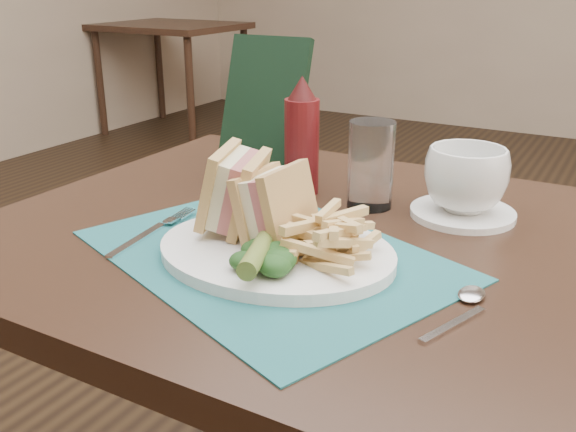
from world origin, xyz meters
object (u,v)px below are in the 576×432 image
object	(u,v)px
sandwich_half_b	(261,201)
ketchup_bottle	(302,136)
sandwich_half_a	(218,188)
drinking_glass	(371,165)
saucer	(462,213)
placemat	(268,255)
plate	(276,252)
coffee_cup	(466,179)
table_bg_left	(173,79)
check_presenter	(264,108)

from	to	relation	value
sandwich_half_b	ketchup_bottle	size ratio (longest dim) A/B	0.52
sandwich_half_a	drinking_glass	distance (m)	0.25
saucer	placemat	bearing A→B (deg)	-124.25
placemat	sandwich_half_a	world-z (taller)	sandwich_half_a
plate	sandwich_half_a	world-z (taller)	sandwich_half_a
plate	ketchup_bottle	xyz separation A→B (m)	(-0.09, 0.24, 0.08)
coffee_cup	drinking_glass	distance (m)	0.14
table_bg_left	sandwich_half_b	xyz separation A→B (m)	(2.53, -2.91, 0.44)
coffee_cup	saucer	bearing A→B (deg)	0.00
drinking_glass	check_presenter	world-z (taller)	check_presenter
sandwich_half_a	sandwich_half_b	world-z (taller)	sandwich_half_a
placemat	sandwich_half_a	xyz separation A→B (m)	(-0.08, 0.01, 0.07)
sandwich_half_b	ketchup_bottle	bearing A→B (deg)	109.16
plate	coffee_cup	bearing A→B (deg)	55.26
sandwich_half_b	ketchup_bottle	distance (m)	0.23
placemat	plate	bearing A→B (deg)	-17.21
drinking_glass	sandwich_half_a	bearing A→B (deg)	-119.64
check_presenter	saucer	bearing A→B (deg)	-7.84
saucer	coffee_cup	xyz separation A→B (m)	(0.00, 0.00, 0.05)
saucer	drinking_glass	bearing A→B (deg)	-168.81
coffee_cup	drinking_glass	world-z (taller)	drinking_glass
table_bg_left	coffee_cup	distance (m)	3.84
plate	drinking_glass	size ratio (longest dim) A/B	2.31
sandwich_half_b	check_presenter	world-z (taller)	check_presenter
sandwich_half_a	ketchup_bottle	size ratio (longest dim) A/B	0.58
sandwich_half_b	coffee_cup	xyz separation A→B (m)	(0.19, 0.24, -0.01)
sandwich_half_b	placemat	bearing A→B (deg)	-33.99
sandwich_half_a	plate	bearing A→B (deg)	-29.43
table_bg_left	coffee_cup	size ratio (longest dim) A/B	7.67
sandwich_half_b	drinking_glass	xyz separation A→B (m)	(0.06, 0.22, -0.00)
table_bg_left	saucer	world-z (taller)	saucer
table_bg_left	placemat	bearing A→B (deg)	-48.89
plate	table_bg_left	bearing A→B (deg)	128.04
plate	sandwich_half_a	distance (m)	0.12
saucer	sandwich_half_a	bearing A→B (deg)	-136.78
drinking_glass	ketchup_bottle	size ratio (longest dim) A/B	0.70
sandwich_half_b	drinking_glass	world-z (taller)	drinking_glass
plate	coffee_cup	xyz separation A→B (m)	(0.16, 0.26, 0.05)
table_bg_left	plate	size ratio (longest dim) A/B	3.00
ketchup_bottle	check_presenter	bearing A→B (deg)	151.51
placemat	coffee_cup	world-z (taller)	coffee_cup
check_presenter	sandwich_half_b	bearing A→B (deg)	-61.08
sandwich_half_a	drinking_glass	world-z (taller)	drinking_glass
coffee_cup	check_presenter	world-z (taller)	check_presenter
sandwich_half_a	sandwich_half_b	distance (m)	0.07
drinking_glass	check_presenter	size ratio (longest dim) A/B	0.54
sandwich_half_b	ketchup_bottle	world-z (taller)	ketchup_bottle
coffee_cup	table_bg_left	bearing A→B (deg)	135.62
table_bg_left	saucer	xyz separation A→B (m)	(2.72, -2.67, 0.38)
sandwich_half_a	ketchup_bottle	world-z (taller)	ketchup_bottle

